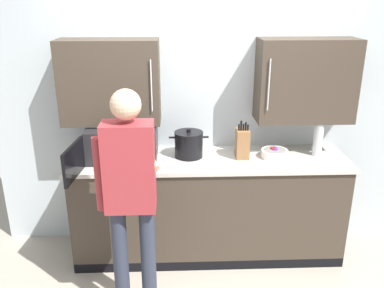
# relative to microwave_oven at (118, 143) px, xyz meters

# --- Properties ---
(back_wall_tiled) EXTENTS (3.90, 0.44, 2.62)m
(back_wall_tiled) POSITION_rel_microwave_oven_xyz_m (0.78, 0.27, 0.29)
(back_wall_tiled) COLOR #B2BCC1
(back_wall_tiled) RESTS_ON ground_plane
(counter_unit) EXTENTS (2.41, 0.63, 0.95)m
(counter_unit) POSITION_rel_microwave_oven_xyz_m (0.78, -0.03, -0.62)
(counter_unit) COLOR #3D3328
(counter_unit) RESTS_ON ground_plane
(microwave_oven) EXTENTS (0.65, 0.84, 0.28)m
(microwave_oven) POSITION_rel_microwave_oven_xyz_m (0.00, 0.00, 0.00)
(microwave_oven) COLOR black
(microwave_oven) RESTS_ON counter_unit
(fruit_bowl) EXTENTS (0.23, 0.23, 0.10)m
(fruit_bowl) POSITION_rel_microwave_oven_xyz_m (1.35, -0.04, -0.10)
(fruit_bowl) COLOR white
(fruit_bowl) RESTS_ON counter_unit
(knife_block) EXTENTS (0.11, 0.15, 0.34)m
(knife_block) POSITION_rel_microwave_oven_xyz_m (1.07, -0.02, -0.01)
(knife_block) COLOR brown
(knife_block) RESTS_ON counter_unit
(stock_pot) EXTENTS (0.34, 0.25, 0.26)m
(stock_pot) POSITION_rel_microwave_oven_xyz_m (0.60, 0.01, -0.03)
(stock_pot) COLOR black
(stock_pot) RESTS_ON counter_unit
(thermos_flask) EXTENTS (0.09, 0.09, 0.32)m
(thermos_flask) POSITION_rel_microwave_oven_xyz_m (1.73, 0.01, 0.02)
(thermos_flask) COLOR #B7BABF
(thermos_flask) RESTS_ON counter_unit
(person_figure) EXTENTS (0.44, 0.60, 1.73)m
(person_figure) POSITION_rel_microwave_oven_xyz_m (0.18, -0.79, -0.05)
(person_figure) COLOR #282D3D
(person_figure) RESTS_ON ground_plane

